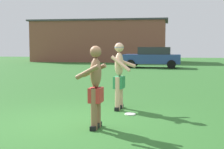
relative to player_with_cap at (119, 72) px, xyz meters
The scene contains 6 objects.
ground_plane 2.16m from the player_with_cap, 114.50° to the right, with size 80.00×80.00×0.00m, color #2D6628.
player_with_cap is the anchor object (origin of this frame).
player_in_red 2.05m from the player_with_cap, 95.11° to the right, with size 0.59×0.71×1.67m.
frisbee 1.21m from the player_with_cap, 60.14° to the right, with size 0.27×0.27×0.03m, color white.
car_blue_mid_lot 16.49m from the player_with_cap, 89.60° to the left, with size 4.38×2.19×1.58m.
outbuilding_behind_lot 26.74m from the player_with_cap, 102.91° to the left, with size 14.42×6.00×4.36m.
Camera 1 is at (2.04, -6.54, 1.67)m, focal length 51.54 mm.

